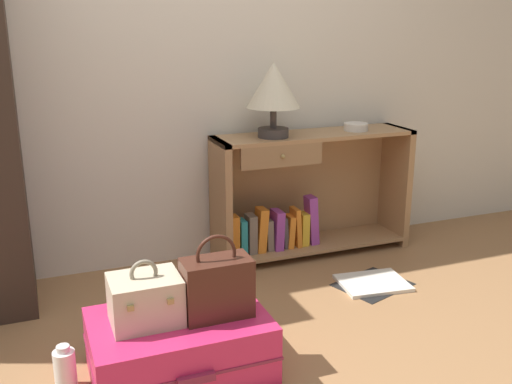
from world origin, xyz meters
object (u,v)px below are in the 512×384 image
at_px(bowl, 356,127).
at_px(suitcase_large, 180,346).
at_px(bottle, 65,369).
at_px(open_book_on_floor, 373,283).
at_px(train_case, 145,299).
at_px(table_lamp, 274,88).
at_px(bookshelf, 303,196).
at_px(handbag, 217,286).

xyz_separation_m(bowl, suitcase_large, (-1.32, -0.95, -0.63)).
height_order(bottle, open_book_on_floor, bottle).
xyz_separation_m(train_case, open_book_on_floor, (1.27, 0.41, -0.33)).
relative_size(table_lamp, suitcase_large, 0.59).
distance_m(bowl, bottle, 2.07).
relative_size(table_lamp, bowl, 2.88).
distance_m(bookshelf, train_case, 1.49).
xyz_separation_m(handbag, bottle, (-0.58, 0.10, -0.28)).
relative_size(bowl, open_book_on_floor, 0.32).
relative_size(bowl, bottle, 0.78).
relative_size(bookshelf, bowl, 8.38).
height_order(bowl, suitcase_large, bowl).
height_order(table_lamp, handbag, table_lamp).
distance_m(suitcase_large, handbag, 0.29).
xyz_separation_m(bookshelf, bottle, (-1.44, -0.92, -0.27)).
xyz_separation_m(bowl, bottle, (-1.75, -0.89, -0.67)).
bearing_deg(suitcase_large, handbag, -12.56).
relative_size(bowl, train_case, 0.54).
relative_size(bookshelf, bottle, 6.54).
distance_m(handbag, bottle, 0.65).
distance_m(bowl, suitcase_large, 1.75).
xyz_separation_m(table_lamp, suitcase_large, (-0.79, -0.94, -0.87)).
height_order(suitcase_large, train_case, train_case).
distance_m(suitcase_large, bottle, 0.43).
bearing_deg(open_book_on_floor, suitcase_large, -159.87).
distance_m(bowl, open_book_on_floor, 0.92).
bearing_deg(handbag, bookshelf, 49.65).
xyz_separation_m(bowl, open_book_on_floor, (-0.17, -0.53, -0.74)).
xyz_separation_m(suitcase_large, train_case, (-0.12, 0.02, 0.22)).
bearing_deg(table_lamp, bowl, 1.23).
bearing_deg(table_lamp, bookshelf, 11.18).
bearing_deg(bottle, open_book_on_floor, 12.78).
relative_size(suitcase_large, bottle, 3.79).
distance_m(bookshelf, open_book_on_floor, 0.67).
height_order(bowl, bottle, bowl).
bearing_deg(train_case, handbag, -10.13).
bearing_deg(handbag, table_lamp, 56.40).
relative_size(table_lamp, train_case, 1.55).
xyz_separation_m(suitcase_large, open_book_on_floor, (1.15, 0.42, -0.11)).
relative_size(bookshelf, table_lamp, 2.91).
bearing_deg(bookshelf, handbag, -130.35).
height_order(bookshelf, table_lamp, table_lamp).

